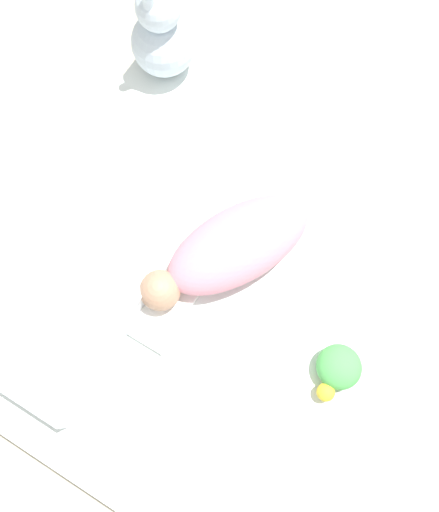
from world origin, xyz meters
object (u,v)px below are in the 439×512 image
at_px(pillow, 60,330).
at_px(bunny_plush, 162,35).
at_px(swaddled_baby, 232,248).
at_px(turtle_plush, 338,369).

height_order(pillow, bunny_plush, bunny_plush).
distance_m(swaddled_baby, turtle_plush, 0.41).
xyz_separation_m(swaddled_baby, pillow, (0.40, -0.27, -0.03)).
xyz_separation_m(pillow, bunny_plush, (-0.85, -0.22, 0.09)).
relative_size(pillow, turtle_plush, 2.52).
bearing_deg(swaddled_baby, bunny_plush, -103.60).
bearing_deg(bunny_plush, swaddled_baby, 47.75).
relative_size(bunny_plush, turtle_plush, 2.46).
bearing_deg(turtle_plush, bunny_plush, -123.43).
bearing_deg(bunny_plush, turtle_plush, 56.57).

